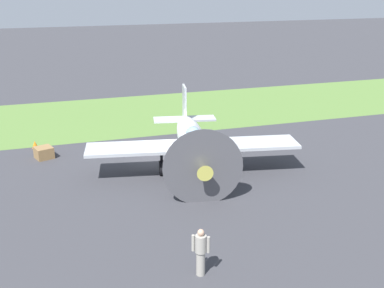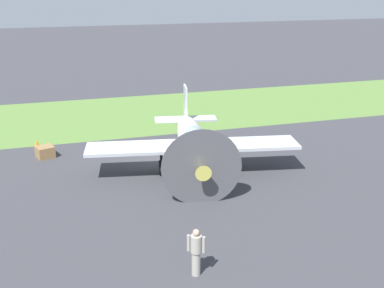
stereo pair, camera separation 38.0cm
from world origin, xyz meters
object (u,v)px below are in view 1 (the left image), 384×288
(runway_marker_cone, at_px, (35,145))
(airplane_lead, at_px, (192,141))
(ground_crew_chief, at_px, (201,251))
(supply_crate, at_px, (44,153))

(runway_marker_cone, bearing_deg, airplane_lead, 142.53)
(ground_crew_chief, bearing_deg, airplane_lead, 103.72)
(supply_crate, distance_m, runway_marker_cone, 1.94)
(airplane_lead, bearing_deg, supply_crate, -19.45)
(airplane_lead, xyz_separation_m, runway_marker_cone, (7.89, -6.05, -1.40))
(ground_crew_chief, distance_m, runway_marker_cone, 15.93)
(airplane_lead, height_order, supply_crate, airplane_lead)
(supply_crate, xyz_separation_m, runway_marker_cone, (0.49, -1.87, -0.10))
(ground_crew_chief, bearing_deg, supply_crate, 139.87)
(ground_crew_chief, relative_size, runway_marker_cone, 3.93)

